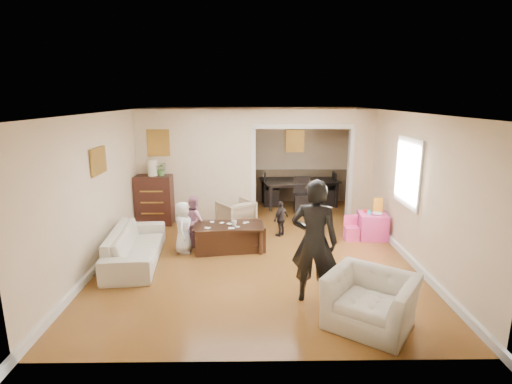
{
  "coord_description": "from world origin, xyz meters",
  "views": [
    {
      "loc": [
        -0.1,
        -7.34,
        2.86
      ],
      "look_at": [
        0.0,
        0.2,
        1.05
      ],
      "focal_mm": 27.79,
      "sensor_mm": 36.0,
      "label": 1
    }
  ],
  "objects_px": {
    "armchair_back": "(236,214)",
    "coffee_table": "(229,237)",
    "adult_person": "(314,242)",
    "child_kneel_a": "(183,227)",
    "dresser": "(155,200)",
    "cyan_cup": "(369,212)",
    "armchair_front": "(371,301)",
    "play_table": "(372,226)",
    "sofa": "(136,246)",
    "coffee_cup": "(234,223)",
    "dining_table": "(299,193)",
    "child_kneel_b": "(194,220)",
    "child_toddler": "(281,218)",
    "table_lamp": "(153,168)"
  },
  "relations": [
    {
      "from": "play_table",
      "to": "child_kneel_b",
      "type": "height_order",
      "value": "child_kneel_b"
    },
    {
      "from": "dresser",
      "to": "coffee_cup",
      "type": "bearing_deg",
      "value": -41.51
    },
    {
      "from": "cyan_cup",
      "to": "child_toddler",
      "type": "bearing_deg",
      "value": 172.91
    },
    {
      "from": "armchair_back",
      "to": "cyan_cup",
      "type": "height_order",
      "value": "armchair_back"
    },
    {
      "from": "cyan_cup",
      "to": "child_kneel_b",
      "type": "xyz_separation_m",
      "value": [
        -3.53,
        -0.23,
        -0.08
      ]
    },
    {
      "from": "child_kneel_b",
      "to": "child_toddler",
      "type": "bearing_deg",
      "value": -104.23
    },
    {
      "from": "armchair_front",
      "to": "play_table",
      "type": "distance_m",
      "value": 3.37
    },
    {
      "from": "sofa",
      "to": "cyan_cup",
      "type": "xyz_separation_m",
      "value": [
        4.46,
        1.09,
        0.27
      ]
    },
    {
      "from": "coffee_table",
      "to": "dining_table",
      "type": "relative_size",
      "value": 0.66
    },
    {
      "from": "dresser",
      "to": "child_kneel_b",
      "type": "bearing_deg",
      "value": -50.46
    },
    {
      "from": "coffee_table",
      "to": "adult_person",
      "type": "relative_size",
      "value": 0.73
    },
    {
      "from": "coffee_cup",
      "to": "child_kneel_b",
      "type": "bearing_deg",
      "value": 156.37
    },
    {
      "from": "play_table",
      "to": "child_toddler",
      "type": "height_order",
      "value": "child_toddler"
    },
    {
      "from": "sofa",
      "to": "child_toddler",
      "type": "bearing_deg",
      "value": -69.22
    },
    {
      "from": "play_table",
      "to": "armchair_back",
      "type": "bearing_deg",
      "value": 166.62
    },
    {
      "from": "play_table",
      "to": "child_kneel_a",
      "type": "relative_size",
      "value": 0.56
    },
    {
      "from": "adult_person",
      "to": "child_toddler",
      "type": "relative_size",
      "value": 2.36
    },
    {
      "from": "armchair_front",
      "to": "coffee_cup",
      "type": "height_order",
      "value": "armchair_front"
    },
    {
      "from": "armchair_front",
      "to": "child_toddler",
      "type": "relative_size",
      "value": 1.37
    },
    {
      "from": "dresser",
      "to": "cyan_cup",
      "type": "distance_m",
      "value": 4.76
    },
    {
      "from": "child_kneel_b",
      "to": "coffee_cup",
      "type": "bearing_deg",
      "value": -142.28
    },
    {
      "from": "child_kneel_a",
      "to": "child_kneel_b",
      "type": "relative_size",
      "value": 1.0
    },
    {
      "from": "dresser",
      "to": "adult_person",
      "type": "relative_size",
      "value": 0.63
    },
    {
      "from": "adult_person",
      "to": "child_toddler",
      "type": "height_order",
      "value": "adult_person"
    },
    {
      "from": "child_toddler",
      "to": "child_kneel_b",
      "type": "bearing_deg",
      "value": -34.23
    },
    {
      "from": "armchair_back",
      "to": "play_table",
      "type": "xyz_separation_m",
      "value": [
        2.85,
        -0.68,
        -0.05
      ]
    },
    {
      "from": "table_lamp",
      "to": "coffee_table",
      "type": "xyz_separation_m",
      "value": [
        1.8,
        -1.63,
        -1.06
      ]
    },
    {
      "from": "dresser",
      "to": "cyan_cup",
      "type": "bearing_deg",
      "value": -13.37
    },
    {
      "from": "dining_table",
      "to": "armchair_front",
      "type": "bearing_deg",
      "value": -98.11
    },
    {
      "from": "child_kneel_a",
      "to": "child_kneel_b",
      "type": "xyz_separation_m",
      "value": [
        0.15,
        0.45,
        -0.0
      ]
    },
    {
      "from": "adult_person",
      "to": "child_kneel_a",
      "type": "bearing_deg",
      "value": -24.14
    },
    {
      "from": "armchair_back",
      "to": "adult_person",
      "type": "height_order",
      "value": "adult_person"
    },
    {
      "from": "adult_person",
      "to": "armchair_back",
      "type": "bearing_deg",
      "value": -52.98
    },
    {
      "from": "cyan_cup",
      "to": "dining_table",
      "type": "relative_size",
      "value": 0.04
    },
    {
      "from": "child_toddler",
      "to": "child_kneel_a",
      "type": "bearing_deg",
      "value": -23.3
    },
    {
      "from": "sofa",
      "to": "dresser",
      "type": "distance_m",
      "value": 2.22
    },
    {
      "from": "armchair_front",
      "to": "dresser",
      "type": "bearing_deg",
      "value": 166.64
    },
    {
      "from": "coffee_cup",
      "to": "adult_person",
      "type": "height_order",
      "value": "adult_person"
    },
    {
      "from": "cyan_cup",
      "to": "sofa",
      "type": "bearing_deg",
      "value": -166.22
    },
    {
      "from": "armchair_back",
      "to": "coffee_table",
      "type": "xyz_separation_m",
      "value": [
        -0.08,
        -1.26,
        -0.07
      ]
    },
    {
      "from": "sofa",
      "to": "play_table",
      "type": "bearing_deg",
      "value": -81.28
    },
    {
      "from": "play_table",
      "to": "coffee_cup",
      "type": "bearing_deg",
      "value": -167.49
    },
    {
      "from": "coffee_cup",
      "to": "table_lamp",
      "type": "bearing_deg",
      "value": 138.49
    },
    {
      "from": "dining_table",
      "to": "child_toddler",
      "type": "height_order",
      "value": "child_toddler"
    },
    {
      "from": "coffee_cup",
      "to": "dining_table",
      "type": "bearing_deg",
      "value": 63.16
    },
    {
      "from": "coffee_cup",
      "to": "adult_person",
      "type": "bearing_deg",
      "value": -58.38
    },
    {
      "from": "dining_table",
      "to": "child_kneel_a",
      "type": "height_order",
      "value": "child_kneel_a"
    },
    {
      "from": "armchair_front",
      "to": "dining_table",
      "type": "xyz_separation_m",
      "value": [
        -0.21,
        5.81,
        0.01
      ]
    },
    {
      "from": "armchair_back",
      "to": "dining_table",
      "type": "bearing_deg",
      "value": -165.34
    },
    {
      "from": "dining_table",
      "to": "adult_person",
      "type": "relative_size",
      "value": 1.11
    }
  ]
}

